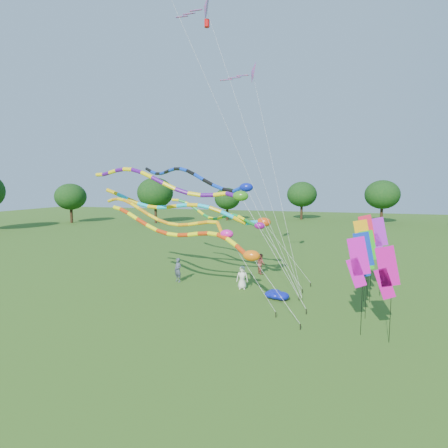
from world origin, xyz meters
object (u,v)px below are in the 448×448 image
(tube_kite_orange, at_px, (176,219))
(person_b, at_px, (178,270))
(blue_nylon_heap, at_px, (276,295))
(person_c, at_px, (261,264))
(tube_kite_red, at_px, (194,236))
(person_a, at_px, (242,277))

(tube_kite_orange, height_order, person_b, tube_kite_orange)
(blue_nylon_heap, bearing_deg, person_c, 110.23)
(blue_nylon_heap, distance_m, person_c, 6.66)
(tube_kite_red, relative_size, person_a, 8.38)
(tube_kite_red, bearing_deg, person_b, 148.35)
(blue_nylon_heap, bearing_deg, tube_kite_red, -158.14)
(person_b, bearing_deg, tube_kite_red, -27.71)
(person_a, relative_size, person_c, 0.99)
(tube_kite_orange, height_order, person_a, tube_kite_orange)
(tube_kite_orange, distance_m, person_a, 6.14)
(tube_kite_red, distance_m, person_b, 5.77)
(tube_kite_red, distance_m, tube_kite_orange, 2.18)
(blue_nylon_heap, bearing_deg, person_b, 165.70)
(person_a, xyz_separation_m, person_c, (0.34, 4.69, 0.01))
(person_a, bearing_deg, tube_kite_orange, -160.99)
(tube_kite_red, relative_size, person_b, 7.60)
(tube_kite_red, distance_m, blue_nylon_heap, 6.43)
(tube_kite_orange, height_order, blue_nylon_heap, tube_kite_orange)
(person_b, xyz_separation_m, person_c, (5.35, 4.27, -0.07))
(person_b, bearing_deg, tube_kite_orange, -41.56)
(tube_kite_red, relative_size, blue_nylon_heap, 7.53)
(tube_kite_orange, bearing_deg, person_a, 51.47)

